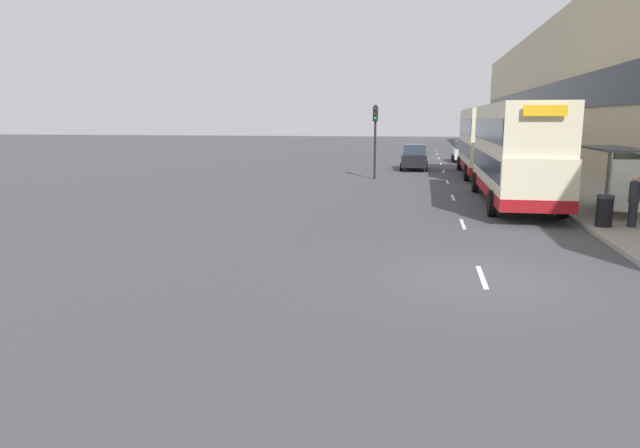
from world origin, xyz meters
TOP-DOWN VIEW (x-y plane):
  - ground_plane at (0.00, 0.00)m, footprint 220.00×220.00m
  - pavement at (6.50, 38.50)m, footprint 5.00×93.00m
  - terrace_facade at (10.49, 38.50)m, footprint 3.10×93.00m
  - lane_mark_0 at (0.00, 0.25)m, footprint 0.12×2.00m
  - lane_mark_1 at (0.00, 7.23)m, footprint 0.12×2.00m
  - lane_mark_2 at (0.00, 14.22)m, footprint 0.12×2.00m
  - lane_mark_3 at (0.00, 21.21)m, footprint 0.12×2.00m
  - lane_mark_4 at (0.00, 28.20)m, footprint 0.12×2.00m
  - lane_mark_5 at (0.00, 35.19)m, footprint 0.12×2.00m
  - lane_mark_6 at (0.00, 42.17)m, footprint 0.12×2.00m
  - lane_mark_7 at (0.00, 49.16)m, footprint 0.12×2.00m
  - lane_mark_8 at (0.00, 56.15)m, footprint 0.12×2.00m
  - bus_shelter at (5.77, 9.70)m, footprint 1.60×4.20m
  - double_decker_bus_near at (2.47, 12.72)m, footprint 2.85×11.49m
  - double_decker_bus_ahead at (2.41, 25.49)m, footprint 2.85×11.10m
  - car_0 at (2.02, 37.99)m, footprint 1.96×4.24m
  - car_1 at (-2.08, 29.26)m, footprint 1.96×4.26m
  - pedestrian_2 at (5.45, 6.97)m, footprint 0.34×0.34m
  - litter_bin at (4.55, 6.89)m, footprint 0.55×0.55m
  - traffic_light_far_kerb at (-4.40, 22.07)m, footprint 0.30×0.32m

SIDE VIEW (x-z plane):
  - ground_plane at x=0.00m, z-range 0.00..0.00m
  - lane_mark_0 at x=0.00m, z-range 0.00..0.01m
  - lane_mark_1 at x=0.00m, z-range 0.00..0.01m
  - lane_mark_2 at x=0.00m, z-range 0.00..0.01m
  - lane_mark_3 at x=0.00m, z-range 0.00..0.01m
  - lane_mark_4 at x=0.00m, z-range 0.00..0.01m
  - lane_mark_5 at x=0.00m, z-range 0.00..0.01m
  - lane_mark_6 at x=0.00m, z-range 0.00..0.01m
  - lane_mark_7 at x=0.00m, z-range 0.00..0.01m
  - lane_mark_8 at x=0.00m, z-range 0.00..0.01m
  - pavement at x=6.50m, z-range 0.00..0.14m
  - litter_bin at x=4.55m, z-range 0.14..1.19m
  - car_0 at x=2.02m, z-range -0.02..1.80m
  - car_1 at x=-2.08m, z-range -0.02..1.83m
  - pedestrian_2 at x=5.45m, z-range 0.16..1.88m
  - bus_shelter at x=5.77m, z-range 0.64..3.12m
  - double_decker_bus_ahead at x=2.41m, z-range 0.14..4.44m
  - double_decker_bus_near at x=2.47m, z-range 0.14..4.44m
  - traffic_light_far_kerb at x=-4.40m, z-range 0.80..5.32m
  - terrace_facade at x=10.49m, z-range 0.00..12.27m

